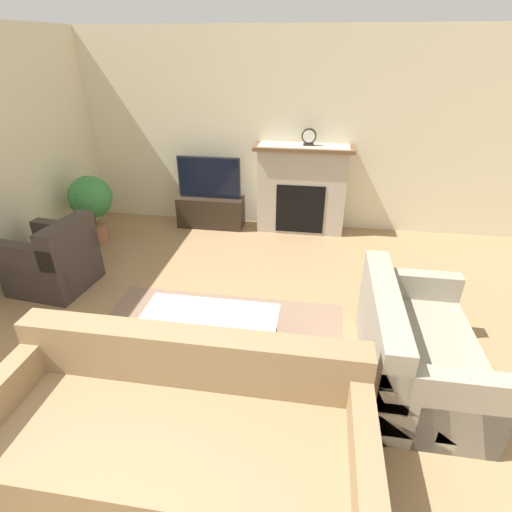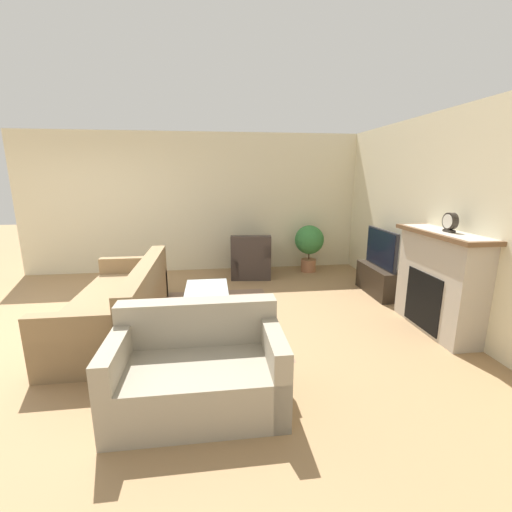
{
  "view_description": "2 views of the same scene",
  "coord_description": "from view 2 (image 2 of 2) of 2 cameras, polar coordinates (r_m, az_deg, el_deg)",
  "views": [
    {
      "loc": [
        0.92,
        -0.65,
        2.47
      ],
      "look_at": [
        0.39,
        2.71,
        0.66
      ],
      "focal_mm": 28.0,
      "sensor_mm": 36.0,
      "label": 1
    },
    {
      "loc": [
        4.39,
        2.13,
        1.9
      ],
      "look_at": [
        0.07,
        2.7,
        0.86
      ],
      "focal_mm": 24.0,
      "sensor_mm": 36.0,
      "label": 2
    }
  ],
  "objects": [
    {
      "name": "tv",
      "position": [
        5.8,
        20.18,
        1.2
      ],
      "size": [
        0.92,
        0.06,
        0.61
      ],
      "color": "#232328",
      "rests_on": "tv_stand"
    },
    {
      "name": "fireplace",
      "position": [
        4.76,
        28.18,
        -3.48
      ],
      "size": [
        1.35,
        0.43,
        1.25
      ],
      "color": "#B2A899",
      "rests_on": "ground_plane"
    },
    {
      "name": "couch_loveseat",
      "position": [
        3.07,
        -9.59,
        -18.4
      ],
      "size": [
        0.85,
        1.4,
        0.82
      ],
      "rotation": [
        0.0,
        0.0,
        1.57
      ],
      "color": "#9E937F",
      "rests_on": "ground_plane"
    },
    {
      "name": "area_rug",
      "position": [
        4.71,
        -7.64,
        -10.52
      ],
      "size": [
        2.39,
        1.77,
        0.0
      ],
      "color": "#896B56",
      "rests_on": "ground_plane"
    },
    {
      "name": "armchair_by_window",
      "position": [
        6.55,
        -0.87,
        -0.73
      ],
      "size": [
        0.86,
        0.81,
        0.82
      ],
      "rotation": [
        0.0,
        0.0,
        -1.67
      ],
      "color": "#3D332D",
      "rests_on": "ground_plane"
    },
    {
      "name": "tv_stand",
      "position": [
        5.93,
        19.79,
        -3.83
      ],
      "size": [
        0.98,
        0.35,
        0.46
      ],
      "color": "#2D2319",
      "rests_on": "ground_plane"
    },
    {
      "name": "potted_plant",
      "position": [
        6.87,
        8.85,
        2.25
      ],
      "size": [
        0.57,
        0.57,
        0.93
      ],
      "color": "#AD704C",
      "rests_on": "ground_plane"
    },
    {
      "name": "coffee_table",
      "position": [
        4.58,
        -8.24,
        -6.44
      ],
      "size": [
        1.19,
        0.57,
        0.39
      ],
      "color": "#333338",
      "rests_on": "ground_plane"
    },
    {
      "name": "wall_left",
      "position": [
        6.95,
        -4.15,
        8.8
      ],
      "size": [
        0.06,
        8.06,
        2.7
      ],
      "color": "beige",
      "rests_on": "ground_plane"
    },
    {
      "name": "ground_plane",
      "position": [
        5.24,
        -31.29,
        -9.93
      ],
      "size": [
        20.0,
        20.0,
        0.0
      ],
      "primitive_type": "plane",
      "color": "#9E7A51"
    },
    {
      "name": "wall_back",
      "position": [
        5.32,
        26.55,
        6.04
      ],
      "size": [
        7.99,
        0.06,
        2.7
      ],
      "color": "beige",
      "rests_on": "ground_plane"
    },
    {
      "name": "couch_sectional",
      "position": [
        4.67,
        -21.67,
        -7.86
      ],
      "size": [
        2.36,
        0.98,
        0.82
      ],
      "color": "#8C704C",
      "rests_on": "ground_plane"
    },
    {
      "name": "mantel_clock",
      "position": [
        4.57,
        29.62,
        4.94
      ],
      "size": [
        0.2,
        0.07,
        0.23
      ],
      "color": "#28231E",
      "rests_on": "fireplace"
    }
  ]
}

